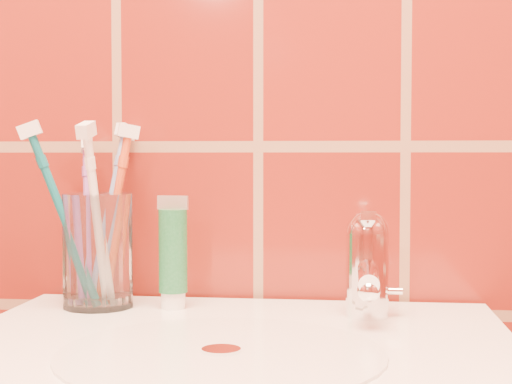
# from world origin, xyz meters

# --- Properties ---
(glass_tumbler) EXTENTS (0.10, 0.10, 0.14)m
(glass_tumbler) POSITION_xyz_m (-0.18, 1.11, 0.92)
(glass_tumbler) COLOR white
(glass_tumbler) RESTS_ON pedestal_sink
(toothpaste_tube) EXTENTS (0.04, 0.03, 0.13)m
(toothpaste_tube) POSITION_xyz_m (-0.09, 1.12, 0.91)
(toothpaste_tube) COLOR white
(toothpaste_tube) RESTS_ON pedestal_sink
(faucet) EXTENTS (0.05, 0.11, 0.12)m
(faucet) POSITION_xyz_m (0.14, 1.09, 0.91)
(faucet) COLOR white
(faucet) RESTS_ON pedestal_sink
(toothbrush_0) EXTENTS (0.09, 0.08, 0.23)m
(toothbrush_0) POSITION_xyz_m (-0.17, 1.13, 0.96)
(toothbrush_0) COLOR #CB4E23
(toothbrush_0) RESTS_ON glass_tumbler
(toothbrush_1) EXTENTS (0.04, 0.13, 0.23)m
(toothbrush_1) POSITION_xyz_m (-0.17, 1.09, 0.96)
(toothbrush_1) COLOR white
(toothbrush_1) RESTS_ON glass_tumbler
(toothbrush_2) EXTENTS (0.10, 0.16, 0.24)m
(toothbrush_2) POSITION_xyz_m (-0.18, 1.15, 0.96)
(toothbrush_2) COLOR #728DCA
(toothbrush_2) RESTS_ON glass_tumbler
(toothbrush_3) EXTENTS (0.14, 0.12, 0.23)m
(toothbrush_3) POSITION_xyz_m (-0.22, 1.09, 0.96)
(toothbrush_3) COLOR #0C5E6C
(toothbrush_3) RESTS_ON glass_tumbler
(toothbrush_4) EXTENTS (0.09, 0.14, 0.22)m
(toothbrush_4) POSITION_xyz_m (-0.20, 1.14, 0.95)
(toothbrush_4) COLOR #884BA2
(toothbrush_4) RESTS_ON glass_tumbler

